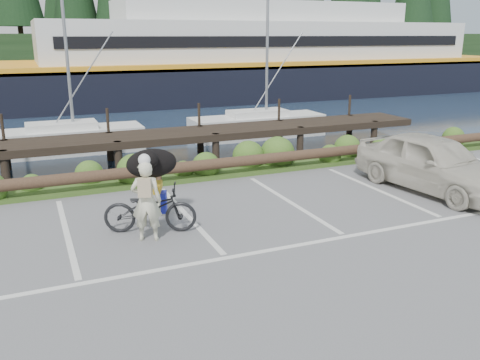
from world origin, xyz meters
name	(u,v)px	position (x,y,z in m)	size (l,w,h in m)	color
ground	(219,250)	(0.00, 0.00, 0.00)	(72.00, 72.00, 0.00)	#5E5F61
harbor_backdrop	(44,60)	(0.39, 78.47, 0.00)	(170.00, 160.00, 30.00)	#1B2B41
vegetation_strip	(153,178)	(0.00, 5.30, 0.05)	(34.00, 1.60, 0.10)	#3D5B21
log_rail	(159,186)	(0.00, 4.60, 0.00)	(32.00, 0.30, 0.60)	#443021
bicycle	(150,209)	(-0.97, 1.42, 0.50)	(0.66, 1.89, 1.00)	black
cyclist	(146,201)	(-1.12, 1.01, 0.81)	(0.59, 0.39, 1.62)	beige
dog	(152,163)	(-0.76, 1.99, 1.31)	(1.09, 0.53, 0.63)	black
parked_car	(433,163)	(6.48, 1.44, 0.74)	(1.75, 4.34, 1.48)	beige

